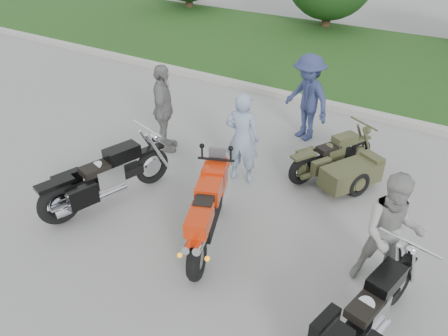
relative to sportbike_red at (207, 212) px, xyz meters
The scene contains 11 objects.
ground 0.69m from the sportbike_red, behind, with size 80.00×80.00×0.00m, color gray.
curb 6.06m from the sportbike_red, 93.03° to the left, with size 60.00×0.30×0.15m, color #A7A59D.
grass_strip 10.20m from the sportbike_red, 91.80° to the left, with size 60.00×8.00×0.14m, color #2E521C.
sportbike_red is the anchor object (origin of this frame).
cruiser_left 2.13m from the sportbike_red, behind, with size 0.85×2.50×0.98m.
cruiser_right 2.67m from the sportbike_red, 11.19° to the right, with size 0.65×2.29×0.89m.
cruiser_sidecar 3.00m from the sportbike_red, 66.76° to the left, with size 1.54×1.91×0.79m.
person_stripe 1.96m from the sportbike_red, 104.60° to the left, with size 0.65×0.43×1.79m, color #8497B4.
person_grey 2.64m from the sportbike_red, 14.66° to the left, with size 0.86×0.67×1.76m, color gray.
person_denim 4.15m from the sportbike_red, 92.45° to the left, with size 1.25×0.72×1.93m, color navy.
person_back 3.21m from the sportbike_red, 140.61° to the left, with size 1.10×0.46×1.89m, color gray.
Camera 1 is at (3.38, -4.34, 4.67)m, focal length 35.00 mm.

